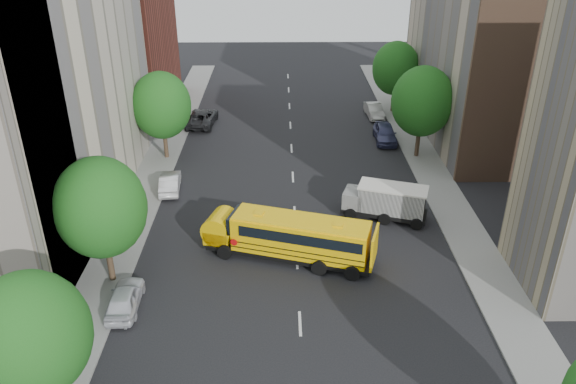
{
  "coord_description": "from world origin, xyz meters",
  "views": [
    {
      "loc": [
        -0.96,
        -31.36,
        20.01
      ],
      "look_at": [
        -0.51,
        2.0,
        2.76
      ],
      "focal_mm": 35.0,
      "sensor_mm": 36.0,
      "label": 1
    }
  ],
  "objects_px": {
    "school_bus": "(288,235)",
    "parked_car_1": "(170,182)",
    "parked_car_0": "(125,298)",
    "street_tree_0": "(31,336)",
    "street_tree_1": "(101,208)",
    "street_tree_2": "(161,105)",
    "street_tree_4": "(422,101)",
    "safari_truck": "(386,201)",
    "parked_car_2": "(202,117)",
    "street_tree_5": "(396,68)",
    "parked_car_4": "(385,133)",
    "parked_car_5": "(374,110)"
  },
  "relations": [
    {
      "from": "street_tree_2",
      "to": "school_bus",
      "type": "height_order",
      "value": "street_tree_2"
    },
    {
      "from": "street_tree_0",
      "to": "street_tree_1",
      "type": "relative_size",
      "value": 0.94
    },
    {
      "from": "street_tree_4",
      "to": "parked_car_0",
      "type": "distance_m",
      "value": 29.44
    },
    {
      "from": "school_bus",
      "to": "parked_car_5",
      "type": "height_order",
      "value": "school_bus"
    },
    {
      "from": "street_tree_5",
      "to": "parked_car_1",
      "type": "distance_m",
      "value": 27.8
    },
    {
      "from": "street_tree_0",
      "to": "street_tree_4",
      "type": "distance_m",
      "value": 35.61
    },
    {
      "from": "school_bus",
      "to": "parked_car_4",
      "type": "relative_size",
      "value": 2.26
    },
    {
      "from": "parked_car_2",
      "to": "parked_car_4",
      "type": "distance_m",
      "value": 18.29
    },
    {
      "from": "street_tree_0",
      "to": "street_tree_4",
      "type": "relative_size",
      "value": 0.91
    },
    {
      "from": "parked_car_1",
      "to": "school_bus",
      "type": "bearing_deg",
      "value": 127.9
    },
    {
      "from": "safari_truck",
      "to": "parked_car_1",
      "type": "distance_m",
      "value": 16.62
    },
    {
      "from": "street_tree_4",
      "to": "safari_truck",
      "type": "relative_size",
      "value": 1.3
    },
    {
      "from": "street_tree_2",
      "to": "parked_car_5",
      "type": "distance_m",
      "value": 22.75
    },
    {
      "from": "parked_car_0",
      "to": "parked_car_2",
      "type": "distance_m",
      "value": 28.86
    },
    {
      "from": "parked_car_0",
      "to": "school_bus",
      "type": "bearing_deg",
      "value": -153.49
    },
    {
      "from": "street_tree_1",
      "to": "safari_truck",
      "type": "bearing_deg",
      "value": 22.72
    },
    {
      "from": "safari_truck",
      "to": "parked_car_5",
      "type": "xyz_separation_m",
      "value": [
        2.41,
        21.13,
        -0.64
      ]
    },
    {
      "from": "parked_car_1",
      "to": "parked_car_5",
      "type": "xyz_separation_m",
      "value": [
        18.4,
        16.65,
        0.01
      ]
    },
    {
      "from": "street_tree_2",
      "to": "parked_car_1",
      "type": "height_order",
      "value": "street_tree_2"
    },
    {
      "from": "street_tree_2",
      "to": "street_tree_4",
      "type": "bearing_deg",
      "value": 0.0
    },
    {
      "from": "parked_car_0",
      "to": "parked_car_5",
      "type": "bearing_deg",
      "value": -122.45
    },
    {
      "from": "street_tree_4",
      "to": "parked_car_0",
      "type": "relative_size",
      "value": 2.0
    },
    {
      "from": "street_tree_1",
      "to": "safari_truck",
      "type": "distance_m",
      "value": 19.2
    },
    {
      "from": "street_tree_2",
      "to": "street_tree_5",
      "type": "relative_size",
      "value": 1.03
    },
    {
      "from": "parked_car_2",
      "to": "parked_car_5",
      "type": "relative_size",
      "value": 1.33
    },
    {
      "from": "safari_truck",
      "to": "parked_car_1",
      "type": "xyz_separation_m",
      "value": [
        -15.99,
        4.48,
        -0.65
      ]
    },
    {
      "from": "street_tree_5",
      "to": "school_bus",
      "type": "bearing_deg",
      "value": -112.61
    },
    {
      "from": "street_tree_0",
      "to": "street_tree_5",
      "type": "distance_m",
      "value": 45.65
    },
    {
      "from": "school_bus",
      "to": "parked_car_1",
      "type": "xyz_separation_m",
      "value": [
        -9.06,
        9.46,
        -0.97
      ]
    },
    {
      "from": "parked_car_1",
      "to": "street_tree_0",
      "type": "bearing_deg",
      "value": 80.46
    },
    {
      "from": "school_bus",
      "to": "parked_car_0",
      "type": "bearing_deg",
      "value": -134.77
    },
    {
      "from": "street_tree_4",
      "to": "parked_car_1",
      "type": "relative_size",
      "value": 1.96
    },
    {
      "from": "safari_truck",
      "to": "parked_car_1",
      "type": "height_order",
      "value": "safari_truck"
    },
    {
      "from": "street_tree_2",
      "to": "street_tree_1",
      "type": "bearing_deg",
      "value": -90.0
    },
    {
      "from": "parked_car_4",
      "to": "street_tree_5",
      "type": "bearing_deg",
      "value": 76.72
    },
    {
      "from": "school_bus",
      "to": "parked_car_1",
      "type": "relative_size",
      "value": 2.59
    },
    {
      "from": "street_tree_1",
      "to": "street_tree_0",
      "type": "bearing_deg",
      "value": -90.0
    },
    {
      "from": "street_tree_5",
      "to": "school_bus",
      "type": "xyz_separation_m",
      "value": [
        -11.54,
        -27.7,
        -3.05
      ]
    },
    {
      "from": "street_tree_2",
      "to": "street_tree_4",
      "type": "distance_m",
      "value": 22.0
    },
    {
      "from": "safari_truck",
      "to": "parked_car_2",
      "type": "distance_m",
      "value": 24.39
    },
    {
      "from": "school_bus",
      "to": "parked_car_1",
      "type": "bearing_deg",
      "value": 150.74
    },
    {
      "from": "street_tree_4",
      "to": "parked_car_1",
      "type": "bearing_deg",
      "value": -163.16
    },
    {
      "from": "street_tree_2",
      "to": "parked_car_4",
      "type": "distance_m",
      "value": 20.53
    },
    {
      "from": "parked_car_0",
      "to": "parked_car_5",
      "type": "relative_size",
      "value": 0.96
    },
    {
      "from": "street_tree_0",
      "to": "parked_car_1",
      "type": "xyz_separation_m",
      "value": [
        1.4,
        21.76,
        -3.96
      ]
    },
    {
      "from": "street_tree_0",
      "to": "parked_car_4",
      "type": "bearing_deg",
      "value": 57.98
    },
    {
      "from": "street_tree_0",
      "to": "street_tree_4",
      "type": "height_order",
      "value": "street_tree_4"
    },
    {
      "from": "parked_car_1",
      "to": "parked_car_4",
      "type": "xyz_separation_m",
      "value": [
        18.4,
        9.9,
        0.12
      ]
    },
    {
      "from": "street_tree_5",
      "to": "parked_car_2",
      "type": "distance_m",
      "value": 20.62
    },
    {
      "from": "parked_car_0",
      "to": "parked_car_2",
      "type": "height_order",
      "value": "parked_car_2"
    }
  ]
}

